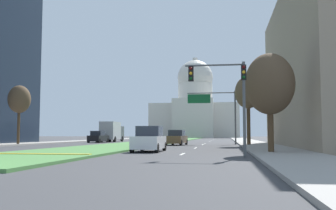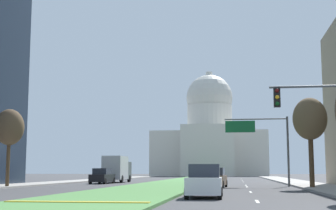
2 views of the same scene
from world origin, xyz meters
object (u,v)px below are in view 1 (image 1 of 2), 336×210
street_tree_right_mid (248,93)px  box_truck_delivery (112,131)px  overhead_guide_sign (217,106)px  sedan_distant (98,137)px  street_tree_right_near (270,84)px  capitol_building (195,109)px  sedan_midblock (177,138)px  sedan_lead_stopped (149,140)px  street_tree_left_mid (19,100)px  traffic_light_near_right (228,87)px

street_tree_right_mid → box_truck_delivery: 28.15m
overhead_guide_sign → sedan_distant: 19.08m
street_tree_right_near → sedan_distant: (-21.21, 29.00, -3.58)m
street_tree_right_mid → sedan_distant: street_tree_right_mid is taller
capitol_building → box_truck_delivery: 73.70m
sedan_distant → sedan_midblock: bearing=-39.4°
street_tree_right_near → box_truck_delivery: bearing=121.0°
street_tree_right_near → sedan_lead_stopped: 9.15m
overhead_guide_sign → street_tree_left_mid: street_tree_left_mid is taller
street_tree_right_near → traffic_light_near_right: bearing=-125.9°
capitol_building → sedan_distant: size_ratio=6.97×
overhead_guide_sign → street_tree_left_mid: (-21.81, -7.21, 0.43)m
street_tree_right_mid → sedan_midblock: 9.48m
capitol_building → sedan_midblock: (4.87, -89.45, -9.04)m
sedan_distant → box_truck_delivery: 6.08m
traffic_light_near_right → sedan_lead_stopped: traffic_light_near_right is taller
overhead_guide_sign → traffic_light_near_right: bearing=-87.3°
street_tree_right_near → sedan_midblock: size_ratio=1.38×
overhead_guide_sign → sedan_midblock: (-4.45, -3.77, -3.86)m
traffic_light_near_right → sedan_midblock: 22.91m
overhead_guide_sign → box_truck_delivery: (-17.16, 12.85, -2.99)m
overhead_guide_sign → sedan_distant: bearing=158.5°
street_tree_right_near → street_tree_left_mid: size_ratio=0.95×
sedan_lead_stopped → box_truck_delivery: size_ratio=0.67×
traffic_light_near_right → sedan_distant: (-18.59, 32.62, -3.00)m
traffic_light_near_right → sedan_midblock: traffic_light_near_right is taller
sedan_distant → street_tree_right_mid: bearing=-31.5°
street_tree_right_mid → street_tree_right_near: bearing=-88.6°
sedan_lead_stopped → sedan_midblock: bearing=90.4°
street_tree_right_mid → sedan_distant: bearing=148.5°
capitol_building → sedan_lead_stopped: size_ratio=6.94×
capitol_building → traffic_light_near_right: (10.53, -111.45, -6.04)m
sedan_midblock → box_truck_delivery: size_ratio=0.72×
traffic_light_near_right → overhead_guide_sign: overhead_guide_sign is taller
box_truck_delivery → sedan_midblock: bearing=-52.6°
sedan_midblock → traffic_light_near_right: bearing=-75.6°
capitol_building → overhead_guide_sign: size_ratio=4.61×
sedan_lead_stopped → capitol_building: bearing=92.7°
sedan_lead_stopped → sedan_distant: (-13.04, 26.88, -0.04)m
capitol_building → traffic_light_near_right: bearing=-84.6°
sedan_midblock → box_truck_delivery: bearing=127.4°
street_tree_right_mid → box_truck_delivery: (-20.61, 18.77, -3.90)m
street_tree_left_mid → street_tree_right_near: bearing=-30.2°
street_tree_right_mid → traffic_light_near_right: bearing=-96.4°
capitol_building → street_tree_left_mid: bearing=-97.7°
street_tree_left_mid → sedan_lead_stopped: 22.09m
street_tree_right_mid → sedan_lead_stopped: street_tree_right_mid is taller
traffic_light_near_right → box_truck_delivery: size_ratio=0.81×
street_tree_left_mid → box_truck_delivery: 20.88m
traffic_light_near_right → sedan_lead_stopped: (-5.55, 5.74, -2.95)m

